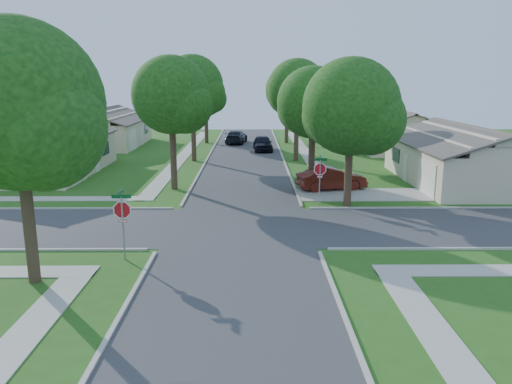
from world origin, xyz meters
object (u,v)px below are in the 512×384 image
Objects in this scene: house_nw_near at (44,154)px; house_nw_far at (105,132)px; tree_e_mid at (298,92)px; tree_ne_corner at (352,111)px; tree_w_near at (172,99)px; tree_sw_corner at (19,113)px; house_ne_far at (395,135)px; tree_w_far at (206,95)px; car_curb_east at (263,143)px; car_driveway at (332,179)px; tree_w_mid at (193,89)px; stop_sign_sw at (122,213)px; tree_e_far at (288,91)px; house_ne_near at (464,162)px; car_curb_west at (236,137)px; tree_e_near at (314,106)px; stop_sign_ne at (320,171)px.

house_nw_far is at bearing 90.00° from house_nw_near.
tree_e_mid reaches higher than tree_ne_corner.
tree_w_near is 1.04× the size of tree_ne_corner.
house_ne_far is (23.43, 35.99, -4.75)m from tree_sw_corner.
tree_w_far is (-0.01, 25.00, -0.61)m from tree_w_near.
tree_w_far reaches higher than car_curb_east.
car_driveway is at bearing -15.94° from house_nw_near.
tree_e_mid reaches higher than tree_w_near.
tree_w_mid reaches higher than tree_e_mid.
car_curb_east is at bearing 45.68° from tree_w_mid.
stop_sign_sw is at bearing -60.17° from house_nw_near.
house_nw_far is (-31.98, 3.00, 0.00)m from house_ne_far.
tree_w_mid reaches higher than tree_e_far.
house_nw_far is (-31.98, 21.00, 0.00)m from house_ne_near.
stop_sign_sw is 0.32× the size of tree_e_mid.
house_nw_near is 1.00× the size of house_nw_far.
car_curb_west is at bearing 81.31° from tree_sw_corner.
tree_sw_corner reaches higher than tree_e_far.
stop_sign_sw is 38.66m from car_curb_west.
car_curb_west is at bearing 164.44° from house_ne_far.
tree_sw_corner is (-2.78, -41.00, 0.76)m from tree_w_far.
house_nw_near is (-20.74, 5.99, -4.13)m from tree_e_near.
tree_ne_corner is at bearing -69.72° from tree_w_far.
house_ne_far is (20.64, -5.01, -3.99)m from tree_w_far.
car_curb_east is (-2.97, 18.57, -4.85)m from tree_e_near.
tree_ne_corner is at bearing -86.91° from tree_e_far.
stop_sign_sw is 27.71m from tree_e_mid.
car_curb_east is (9.21, 34.57, -5.47)m from tree_sw_corner.
tree_ne_corner is at bearing -25.77° from house_nw_near.
tree_w_near is 11.96m from car_driveway.
house_ne_near is at bearing -7.13° from house_nw_near.
stop_sign_sw is at bearing 39.97° from tree_sw_corner.
house_ne_far is (9.63, 24.79, -4.08)m from tree_ne_corner.
tree_e_far is 0.91× the size of tree_sw_corner.
house_ne_near is at bearing 5.51° from tree_w_near.
tree_ne_corner is 12.47m from house_ne_near.
tree_w_far is 0.93× the size of tree_ne_corner.
tree_e_far is 28.49m from house_nw_near.
stop_sign_ne is 0.36× the size of tree_e_near.
house_nw_near is (-31.98, 4.00, 0.00)m from house_ne_near.
tree_w_mid reaches higher than house_nw_near.
house_ne_near reaches higher than car_curb_east.
tree_sw_corner is at bearing -68.74° from house_nw_near.
tree_w_near reaches higher than tree_w_far.
tree_sw_corner is (-2.74, -2.29, 4.23)m from stop_sign_sw.
stop_sign_ne is 0.32× the size of tree_e_mid.
tree_ne_corner is 0.64× the size of house_ne_near.
car_curb_west is (14.79, 18.79, -0.77)m from house_nw_near.
stop_sign_sw is 14.64m from tree_ne_corner.
stop_sign_sw is at bearing -135.00° from stop_sign_ne.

